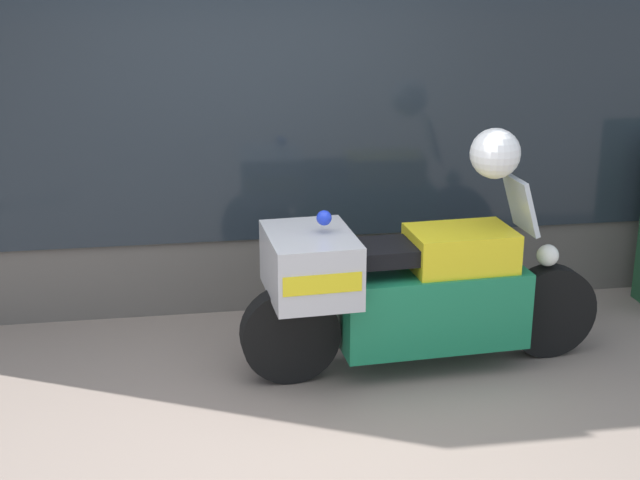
{
  "coord_description": "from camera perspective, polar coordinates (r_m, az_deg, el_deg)",
  "views": [
    {
      "loc": [
        -0.48,
        -4.22,
        2.53
      ],
      "look_at": [
        0.38,
        1.22,
        0.71
      ],
      "focal_mm": 50.0,
      "sensor_mm": 36.0,
      "label": 1
    }
  ],
  "objects": [
    {
      "name": "white_helmet",
      "position": [
        5.42,
        11.15,
        5.46
      ],
      "size": [
        0.3,
        0.3,
        0.3
      ],
      "primitive_type": "sphere",
      "color": "white",
      "rests_on": "paramedic_motorcycle"
    },
    {
      "name": "paramedic_motorcycle",
      "position": [
        5.47,
        5.29,
        -3.13
      ],
      "size": [
        2.3,
        0.71,
        1.2
      ],
      "rotation": [
        0.0,
        0.0,
        0.06
      ],
      "color": "black",
      "rests_on": "ground"
    },
    {
      "name": "window_display",
      "position": [
        6.63,
        -1.44,
        0.01
      ],
      "size": [
        5.01,
        0.3,
        1.85
      ],
      "color": "slate",
      "rests_on": "ground"
    },
    {
      "name": "shop_building",
      "position": [
        6.27,
        -8.16,
        10.28
      ],
      "size": [
        6.27,
        0.55,
        3.33
      ],
      "color": "#56514C",
      "rests_on": "ground"
    },
    {
      "name": "ground_plane",
      "position": [
        4.94,
        -2.16,
        -12.5
      ],
      "size": [
        60.0,
        60.0,
        0.0
      ],
      "primitive_type": "plane",
      "color": "gray"
    }
  ]
}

